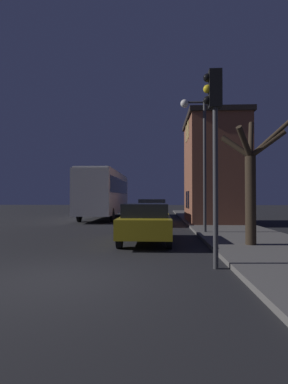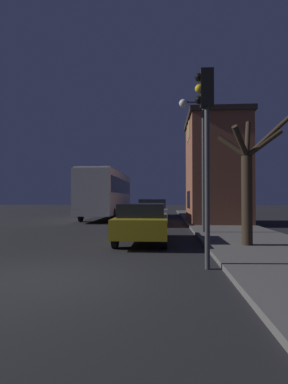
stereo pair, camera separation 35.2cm
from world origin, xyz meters
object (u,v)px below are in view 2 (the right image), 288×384
Objects in this scene: streetlamp at (197,145)px; car_far_lane at (154,208)px; bus at (107,191)px; bare_tree at (248,180)px; traffic_light at (206,126)px; car_mid_lane at (153,211)px; car_near_lane at (143,222)px.

streetlamp is 1.36× the size of car_far_lane.
bus is at bearing -143.22° from car_far_lane.
streetlamp reaches higher than bare_tree.
bus is at bearing 108.63° from traffic_light.
car_near_lane is at bearing -90.59° from car_mid_lane.
car_mid_lane is (-2.20, 4.89, -3.23)m from streetlamp.
bus reaches higher than car_far_lane.
traffic_light is at bearing -84.32° from car_far_lane.
car_mid_lane is at bearing -53.76° from bus.
streetlamp reaches higher than bus.
bare_tree is 0.96× the size of car_far_lane.
bare_tree is 17.03m from car_far_lane.
streetlamp is at bearing -65.78° from car_mid_lane.
streetlamp is 4.66m from car_near_lane.
streetlamp is 1.40× the size of car_near_lane.
bus is (-6.10, 10.21, -1.86)m from streetlamp.
bare_tree is at bearing -70.91° from streetlamp.
car_mid_lane is at bearing 112.09° from bare_tree.
car_near_lane is 0.98× the size of car_far_lane.
bus is at bearing 118.00° from bare_tree.
streetlamp is at bearing 109.09° from bare_tree.
traffic_light is 1.17× the size of car_mid_lane.
car_far_lane is at bearing 91.51° from car_mid_lane.
car_far_lane is (-2.41, 12.96, -3.28)m from streetlamp.
car_near_lane is at bearing 114.03° from traffic_light.
traffic_light is at bearing -71.37° from bus.
traffic_light reaches higher than car_far_lane.
streetlamp is 1.49× the size of car_mid_lane.
traffic_light is 19.68m from car_far_lane.
traffic_light is (-0.48, -6.44, -0.69)m from streetlamp.
bus is at bearing 106.84° from car_near_lane.
car_near_lane is at bearing -73.16° from bus.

